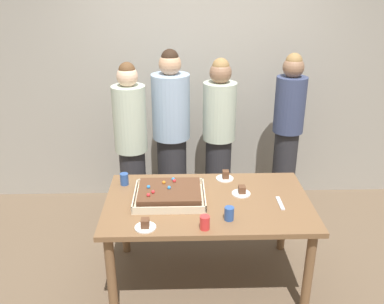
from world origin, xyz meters
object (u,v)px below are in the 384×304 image
(person_striped_tie_right, at_px, (287,133))
(person_left_edge_reaching, at_px, (171,134))
(party_table, at_px, (208,210))
(plated_slice_near_left, at_px, (145,225))
(drink_cup_nearest, at_px, (124,179))
(person_serving_front, at_px, (131,146))
(cake_server_utensil, at_px, (280,203))
(person_green_shirt_behind, at_px, (219,137))
(drink_cup_middle, at_px, (229,214))
(plated_slice_far_left, at_px, (225,176))
(drink_cup_far_end, at_px, (205,223))
(sheet_cake, at_px, (170,194))
(plated_slice_near_right, at_px, (242,192))

(person_striped_tie_right, height_order, person_left_edge_reaching, person_left_edge_reaching)
(party_table, height_order, plated_slice_near_left, plated_slice_near_left)
(drink_cup_nearest, distance_m, person_serving_front, 0.56)
(drink_cup_nearest, bearing_deg, plated_slice_near_left, -71.49)
(cake_server_utensil, bearing_deg, party_table, 173.44)
(person_green_shirt_behind, bearing_deg, plated_slice_near_left, 0.90)
(plated_slice_near_left, bearing_deg, person_striped_tie_right, 47.60)
(person_serving_front, xyz_separation_m, person_striped_tie_right, (1.55, 0.24, 0.03))
(party_table, xyz_separation_m, drink_cup_middle, (0.13, -0.28, 0.14))
(drink_cup_middle, relative_size, person_striped_tie_right, 0.06)
(plated_slice_far_left, xyz_separation_m, person_striped_tie_right, (0.70, 0.71, 0.13))
(drink_cup_middle, bearing_deg, person_serving_front, 125.79)
(drink_cup_far_end, distance_m, person_striped_tie_right, 1.74)
(person_green_shirt_behind, bearing_deg, sheet_cake, -0.03)
(person_green_shirt_behind, bearing_deg, person_striped_tie_right, 115.86)
(drink_cup_far_end, bearing_deg, sheet_cake, 120.45)
(sheet_cake, xyz_separation_m, person_green_shirt_behind, (0.48, 1.04, 0.08))
(sheet_cake, distance_m, drink_cup_far_end, 0.50)
(sheet_cake, bearing_deg, person_green_shirt_behind, 65.27)
(drink_cup_middle, bearing_deg, drink_cup_nearest, 144.89)
(plated_slice_far_left, relative_size, person_left_edge_reaching, 0.09)
(cake_server_utensil, bearing_deg, drink_cup_middle, -152.66)
(drink_cup_far_end, relative_size, person_striped_tie_right, 0.06)
(plated_slice_near_right, distance_m, person_left_edge_reaching, 1.14)
(drink_cup_far_end, distance_m, person_left_edge_reaching, 1.50)
(person_green_shirt_behind, bearing_deg, person_serving_front, -50.50)
(person_green_shirt_behind, bearing_deg, person_left_edge_reaching, -66.18)
(sheet_cake, relative_size, person_striped_tie_right, 0.33)
(cake_server_utensil, distance_m, person_striped_tie_right, 1.20)
(drink_cup_middle, bearing_deg, plated_slice_near_right, 69.46)
(plated_slice_far_left, xyz_separation_m, person_serving_front, (-0.85, 0.47, 0.10))
(party_table, height_order, cake_server_utensil, cake_server_utensil)
(plated_slice_near_left, bearing_deg, sheet_cake, 68.60)
(plated_slice_near_right, bearing_deg, party_table, -160.08)
(party_table, bearing_deg, plated_slice_near_left, -140.78)
(plated_slice_near_right, relative_size, drink_cup_nearest, 1.50)
(cake_server_utensil, bearing_deg, plated_slice_near_left, -162.97)
(party_table, relative_size, person_striped_tie_right, 0.94)
(plated_slice_near_right, bearing_deg, person_left_edge_reaching, 120.61)
(plated_slice_far_left, distance_m, cake_server_utensil, 0.58)
(sheet_cake, height_order, plated_slice_near_left, sheet_cake)
(plated_slice_far_left, height_order, person_left_edge_reaching, person_left_edge_reaching)
(drink_cup_far_end, bearing_deg, plated_slice_near_right, 56.80)
(person_striped_tie_right, relative_size, person_left_edge_reaching, 0.98)
(drink_cup_middle, relative_size, person_serving_front, 0.06)
(party_table, xyz_separation_m, drink_cup_nearest, (-0.68, 0.29, 0.14))
(drink_cup_far_end, bearing_deg, plated_slice_near_left, 177.20)
(person_left_edge_reaching, bearing_deg, plated_slice_near_right, 30.53)
(plated_slice_far_left, relative_size, person_green_shirt_behind, 0.09)
(plated_slice_near_left, xyz_separation_m, drink_cup_middle, (0.59, 0.09, 0.03))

